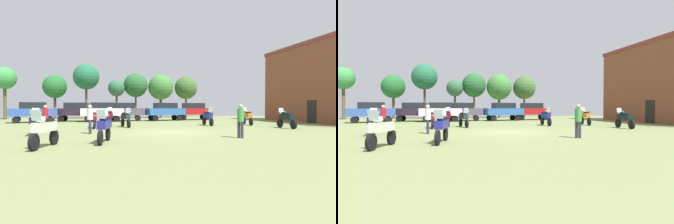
% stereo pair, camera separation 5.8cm
% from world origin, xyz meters
% --- Properties ---
extents(ground_plane, '(44.00, 52.00, 0.02)m').
position_xyz_m(ground_plane, '(0.00, 0.00, 0.01)').
color(ground_plane, olive).
extents(brick_building, '(6.12, 14.37, 7.96)m').
position_xyz_m(brick_building, '(18.00, 5.59, 3.99)').
color(brick_building, brown).
rests_on(brick_building, ground).
extents(motorcycle_1, '(0.74, 2.13, 1.46)m').
position_xyz_m(motorcycle_1, '(-2.41, 4.56, 0.74)').
color(motorcycle_1, black).
rests_on(motorcycle_1, ground).
extents(motorcycle_2, '(0.63, 2.23, 1.49)m').
position_xyz_m(motorcycle_2, '(-7.67, -0.18, 0.75)').
color(motorcycle_2, black).
rests_on(motorcycle_2, ground).
extents(motorcycle_3, '(0.62, 2.31, 1.51)m').
position_xyz_m(motorcycle_3, '(-3.52, 5.91, 0.76)').
color(motorcycle_3, black).
rests_on(motorcycle_3, ground).
extents(motorcycle_4, '(0.79, 2.12, 1.45)m').
position_xyz_m(motorcycle_4, '(-6.23, -4.91, 0.73)').
color(motorcycle_4, black).
rests_on(motorcycle_4, ground).
extents(motorcycle_5, '(0.74, 2.16, 1.45)m').
position_xyz_m(motorcycle_5, '(-4.03, -4.05, 0.73)').
color(motorcycle_5, black).
rests_on(motorcycle_5, ground).
extents(motorcycle_6, '(0.62, 2.27, 1.49)m').
position_xyz_m(motorcycle_6, '(4.38, 4.84, 0.75)').
color(motorcycle_6, black).
rests_on(motorcycle_6, ground).
extents(motorcycle_8, '(0.68, 2.24, 1.49)m').
position_xyz_m(motorcycle_8, '(7.95, 4.71, 0.75)').
color(motorcycle_8, black).
rests_on(motorcycle_8, ground).
extents(motorcycle_9, '(0.62, 2.06, 1.44)m').
position_xyz_m(motorcycle_9, '(-4.68, 4.15, 0.73)').
color(motorcycle_9, black).
rests_on(motorcycle_9, ground).
extents(motorcycle_10, '(0.62, 2.20, 1.46)m').
position_xyz_m(motorcycle_10, '(8.83, 0.86, 0.74)').
color(motorcycle_10, black).
rests_on(motorcycle_10, ground).
extents(car_1, '(4.33, 1.88, 2.00)m').
position_xyz_m(car_1, '(6.38, 14.19, 1.19)').
color(car_1, black).
rests_on(car_1, ground).
extents(car_2, '(4.55, 2.52, 2.00)m').
position_xyz_m(car_2, '(2.77, 13.45, 1.19)').
color(car_2, black).
rests_on(car_2, ground).
extents(car_3, '(4.37, 1.98, 2.00)m').
position_xyz_m(car_3, '(-4.17, 12.86, 1.19)').
color(car_3, black).
rests_on(car_3, ground).
extents(car_4, '(4.43, 2.15, 2.00)m').
position_xyz_m(car_4, '(-1.78, 13.98, 1.19)').
color(car_4, black).
rests_on(car_4, ground).
extents(car_5, '(4.57, 2.60, 2.00)m').
position_xyz_m(car_5, '(-10.76, 12.83, 1.19)').
color(car_5, black).
rests_on(car_5, ground).
extents(car_6, '(4.49, 2.33, 2.00)m').
position_xyz_m(car_6, '(-6.80, 14.14, 1.19)').
color(car_6, black).
rests_on(car_6, ground).
extents(person_1, '(0.46, 0.46, 1.67)m').
position_xyz_m(person_1, '(-7.79, 3.22, 0.99)').
color(person_1, '#292E46').
rests_on(person_1, ground).
extents(person_2, '(0.48, 0.48, 1.69)m').
position_xyz_m(person_2, '(2.55, -3.84, 1.00)').
color(person_2, '#2E2C42').
rests_on(person_2, ground).
extents(person_3, '(0.38, 0.38, 1.67)m').
position_xyz_m(person_3, '(-4.80, 0.06, 0.99)').
color(person_3, '#2C284F').
rests_on(person_3, ground).
extents(tree_1, '(3.30, 3.30, 6.19)m').
position_xyz_m(tree_1, '(0.32, 20.85, 4.54)').
color(tree_1, '#4C4334').
rests_on(tree_1, ground).
extents(tree_2, '(3.07, 3.07, 5.77)m').
position_xyz_m(tree_2, '(-10.25, 21.81, 4.22)').
color(tree_2, brown).
rests_on(tree_2, ground).
extents(tree_3, '(2.24, 2.24, 5.18)m').
position_xyz_m(tree_3, '(-2.31, 20.36, 4.02)').
color(tree_3, brown).
rests_on(tree_3, ground).
extents(tree_5, '(2.70, 2.70, 6.41)m').
position_xyz_m(tree_5, '(-15.76, 20.56, 5.00)').
color(tree_5, brown).
rests_on(tree_5, ground).
extents(tree_6, '(3.32, 3.32, 5.99)m').
position_xyz_m(tree_6, '(7.68, 21.17, 4.33)').
color(tree_6, brown).
rests_on(tree_6, ground).
extents(tree_7, '(3.31, 3.31, 7.10)m').
position_xyz_m(tree_7, '(-6.18, 20.12, 5.43)').
color(tree_7, brown).
rests_on(tree_7, ground).
extents(tree_8, '(3.55, 3.55, 6.09)m').
position_xyz_m(tree_8, '(3.80, 20.61, 4.31)').
color(tree_8, brown).
rests_on(tree_8, ground).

